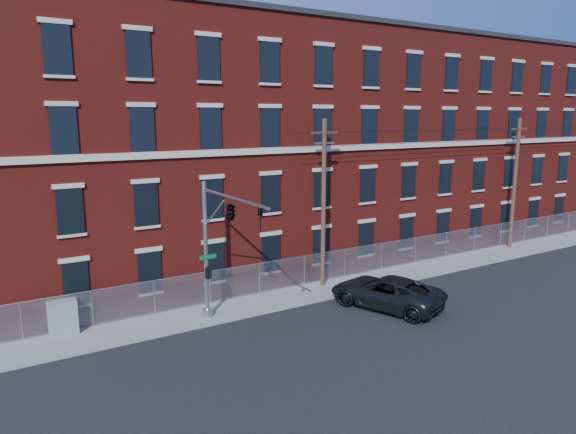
# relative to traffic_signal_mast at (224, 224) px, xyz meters

# --- Properties ---
(ground) EXTENTS (140.00, 140.00, 0.00)m
(ground) POSITION_rel_traffic_signal_mast_xyz_m (6.00, -2.18, -5.39)
(ground) COLOR black
(ground) RESTS_ON ground
(sidewalk) EXTENTS (65.00, 3.00, 0.12)m
(sidewalk) POSITION_rel_traffic_signal_mast_xyz_m (18.00, 2.82, -5.33)
(sidewalk) COLOR gray
(sidewalk) RESTS_ON ground
(mill_building) EXTENTS (55.30, 14.32, 16.30)m
(mill_building) POSITION_rel_traffic_signal_mast_xyz_m (18.00, 11.75, 2.76)
(mill_building) COLOR maroon
(mill_building) RESTS_ON ground
(chain_link_fence) EXTENTS (59.06, 0.06, 1.85)m
(chain_link_fence) POSITION_rel_traffic_signal_mast_xyz_m (18.00, 4.12, -4.33)
(chain_link_fence) COLOR #A5A8AD
(chain_link_fence) RESTS_ON ground
(traffic_signal_mast) EXTENTS (0.90, 6.75, 7.00)m
(traffic_signal_mast) POSITION_rel_traffic_signal_mast_xyz_m (0.00, 0.00, 0.00)
(traffic_signal_mast) COLOR #9EA0A5
(traffic_signal_mast) RESTS_ON ground
(utility_pole_near) EXTENTS (1.80, 0.28, 10.00)m
(utility_pole_near) POSITION_rel_traffic_signal_mast_xyz_m (8.00, 3.42, -0.05)
(utility_pole_near) COLOR #4E3527
(utility_pole_near) RESTS_ON ground
(utility_pole_mid) EXTENTS (1.80, 0.28, 10.00)m
(utility_pole_mid) POSITION_rel_traffic_signal_mast_xyz_m (26.00, 3.42, -0.05)
(utility_pole_mid) COLOR #4E3527
(utility_pole_mid) RESTS_ON ground
(overhead_wires) EXTENTS (40.00, 0.62, 0.62)m
(overhead_wires) POSITION_rel_traffic_signal_mast_xyz_m (26.00, 3.42, 3.73)
(overhead_wires) COLOR black
(overhead_wires) RESTS_ON ground
(pickup_truck) EXTENTS (4.84, 6.79, 1.72)m
(pickup_truck) POSITION_rel_traffic_signal_mast_xyz_m (8.95, -1.20, -4.53)
(pickup_truck) COLOR black
(pickup_truck) RESTS_ON ground
(utility_cabinet) EXTENTS (1.37, 0.78, 1.65)m
(utility_cabinet) POSITION_rel_traffic_signal_mast_xyz_m (-6.67, 3.82, -4.45)
(utility_cabinet) COLOR slate
(utility_cabinet) RESTS_ON sidewalk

